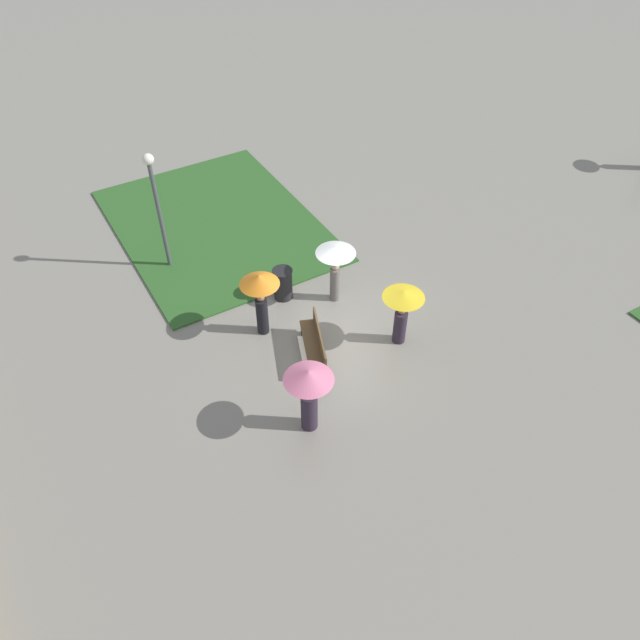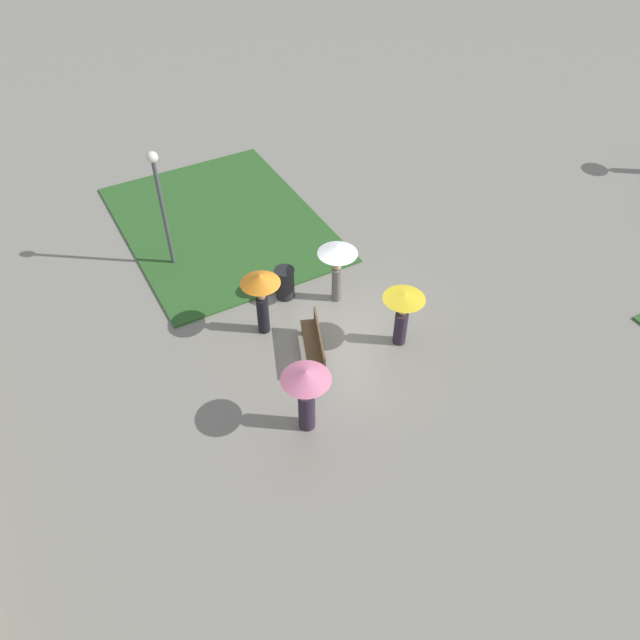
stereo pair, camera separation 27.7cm
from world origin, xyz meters
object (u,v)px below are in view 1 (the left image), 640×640
at_px(trash_bin, 283,284).
at_px(crowd_person_orange, 260,290).
at_px(park_bench, 315,344).
at_px(crowd_person_yellow, 402,306).
at_px(lamp_post, 156,196).
at_px(crowd_person_white, 335,259).
at_px(crowd_person_pink, 309,387).

relative_size(trash_bin, crowd_person_orange, 0.49).
relative_size(park_bench, trash_bin, 2.01).
height_order(park_bench, crowd_person_yellow, crowd_person_yellow).
bearing_deg(trash_bin, lamp_post, -142.43).
relative_size(crowd_person_white, crowd_person_yellow, 1.07).
relative_size(lamp_post, crowd_person_white, 2.04).
bearing_deg(trash_bin, park_bench, -8.89).
xyz_separation_m(park_bench, trash_bin, (-2.52, 0.39, 0.01)).
bearing_deg(crowd_person_pink, lamp_post, -96.37).
relative_size(park_bench, crowd_person_orange, 0.99).
xyz_separation_m(lamp_post, crowd_person_yellow, (6.13, 4.14, -1.24)).
bearing_deg(trash_bin, crowd_person_orange, -49.29).
bearing_deg(lamp_post, crowd_person_white, 42.85).
height_order(crowd_person_orange, crowd_person_pink, crowd_person_orange).
bearing_deg(crowd_person_orange, trash_bin, -129.89).
relative_size(park_bench, crowd_person_pink, 1.02).
distance_m(lamp_post, trash_bin, 4.28).
bearing_deg(crowd_person_pink, trash_bin, -122.15).
distance_m(lamp_post, crowd_person_white, 5.32).
bearing_deg(trash_bin, crowd_person_pink, -20.44).
distance_m(lamp_post, crowd_person_yellow, 7.50).
bearing_deg(park_bench, crowd_person_yellow, 96.19).
distance_m(park_bench, lamp_post, 6.19).
distance_m(park_bench, trash_bin, 2.56).
bearing_deg(crowd_person_white, lamp_post, -107.79).
height_order(park_bench, crowd_person_pink, crowd_person_pink).
height_order(crowd_person_white, crowd_person_yellow, crowd_person_white).
height_order(trash_bin, crowd_person_yellow, crowd_person_yellow).
distance_m(crowd_person_white, crowd_person_orange, 2.37).
relative_size(park_bench, crowd_person_white, 1.05).
height_order(trash_bin, crowd_person_orange, crowd_person_orange).
relative_size(lamp_post, crowd_person_orange, 1.93).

